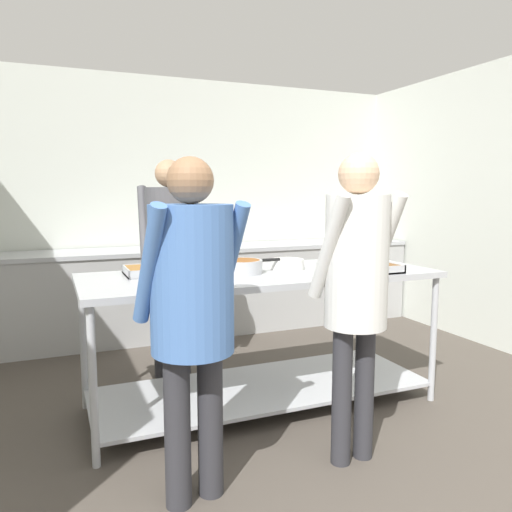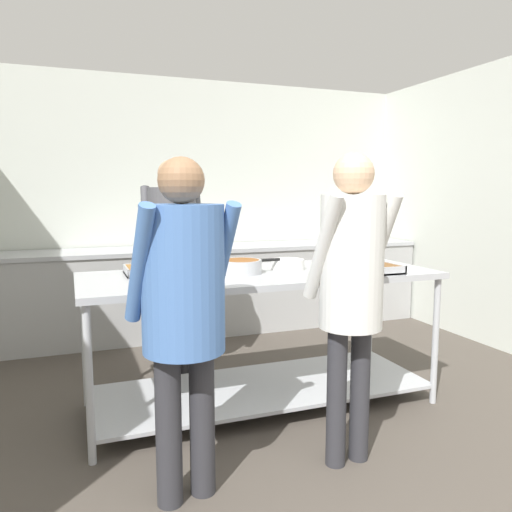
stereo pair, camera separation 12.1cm
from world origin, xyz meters
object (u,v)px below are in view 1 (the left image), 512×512
Objects in this scene: guest_serving_right at (356,275)px; serving_tray_vegetables at (360,268)px; cook_behind_counter at (170,245)px; guest_serving_left at (192,296)px; serving_tray_roast at (163,270)px; water_bottle at (374,229)px; sauce_pan at (242,266)px; plate_stack at (287,264)px.

serving_tray_vegetables is at bearing 53.95° from guest_serving_right.
cook_behind_counter is at bearing 136.54° from serving_tray_vegetables.
guest_serving_left is at bearing -154.61° from serving_tray_vegetables.
serving_tray_roast is 1.08m from guest_serving_left.
guest_serving_left is 4.09m from water_bottle.
plate_stack is (0.36, 0.05, -0.01)m from sauce_pan.
serving_tray_vegetables is 0.29× the size of guest_serving_right.
water_bottle reaches higher than plate_stack.
cook_behind_counter is at bearing -157.13° from water_bottle.
water_bottle is at bearing 42.06° from plate_stack.
guest_serving_right is 1.74m from cook_behind_counter.
guest_serving_right reaches higher than water_bottle.
cook_behind_counter is at bearing 111.93° from sauce_pan.
guest_serving_left reaches higher than serving_tray_vegetables.
water_bottle reaches higher than sauce_pan.
serving_tray_vegetables is 0.29× the size of cook_behind_counter.
serving_tray_roast is 3.37m from water_bottle.
serving_tray_vegetables is 0.30× the size of guest_serving_left.
cook_behind_counter reaches higher than plate_stack.
serving_tray_roast is at bearing 160.67° from serving_tray_vegetables.
serving_tray_vegetables is at bearing 25.39° from guest_serving_left.
water_bottle is (2.41, 1.91, 0.06)m from sauce_pan.
water_bottle is (2.72, 1.15, -0.02)m from cook_behind_counter.
serving_tray_roast is 0.29× the size of guest_serving_right.
guest_serving_left is at bearing -99.50° from cook_behind_counter.
guest_serving_left is at bearing -178.93° from guest_serving_right.
guest_serving_left reaches higher than plate_stack.
serving_tray_vegetables is (1.25, -0.44, 0.00)m from serving_tray_roast.
water_bottle is (2.99, 2.79, 0.04)m from guest_serving_left.
guest_serving_left is at bearing -137.01° from water_bottle.
sauce_pan reaches higher than serving_tray_vegetables.
water_bottle is at bearing 52.50° from serving_tray_vegetables.
water_bottle reaches higher than serving_tray_vegetables.
water_bottle is at bearing 52.82° from guest_serving_right.
sauce_pan is 0.36m from plate_stack.
plate_stack is 0.49× the size of serving_tray_vegetables.
plate_stack reaches higher than serving_tray_roast.
cook_behind_counter is (-0.31, 0.76, 0.08)m from sauce_pan.
sauce_pan is at bearing 161.76° from serving_tray_vegetables.
serving_tray_vegetables is 1.47m from cook_behind_counter.
serving_tray_roast is 1.71× the size of water_bottle.
guest_serving_right is (-0.05, -0.92, 0.07)m from plate_stack.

